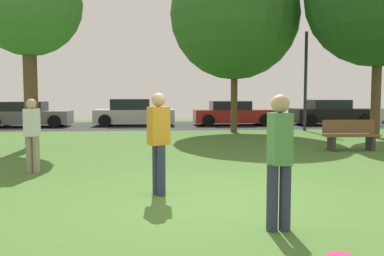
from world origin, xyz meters
TOP-DOWN VIEW (x-y plane):
  - ground_plane at (0.00, 0.00)m, footprint 44.00×44.00m
  - road_strip at (0.00, 16.00)m, footprint 44.00×6.40m
  - birch_tree_lone at (2.65, 11.77)m, footprint 5.60×5.60m
  - oak_tree_right at (-4.61, 6.86)m, footprint 3.23×3.23m
  - person_thrower at (-0.77, 0.55)m, footprint 0.39×0.34m
  - person_bystander at (0.66, -1.38)m, footprint 0.30×0.33m
  - person_walking at (-3.43, 2.80)m, footprint 0.29×0.37m
  - parked_car_grey at (-7.35, 15.76)m, footprint 4.15×1.96m
  - parked_car_silver at (-1.98, 16.20)m, footprint 4.23×2.09m
  - parked_car_red at (3.41, 15.93)m, footprint 4.33×2.02m
  - parked_car_black at (8.79, 15.66)m, footprint 4.28×2.04m
  - park_bench at (4.94, 5.52)m, footprint 1.60×0.45m
  - street_lamp_post at (6.04, 12.20)m, footprint 0.14×0.14m

SIDE VIEW (x-z plane):
  - ground_plane at x=0.00m, z-range 0.00..0.00m
  - road_strip at x=0.00m, z-range 0.00..0.01m
  - park_bench at x=4.94m, z-range 0.01..0.91m
  - parked_car_grey at x=-7.35m, z-range -0.05..1.25m
  - parked_car_red at x=3.41m, z-range -0.04..1.27m
  - parked_car_black at x=8.79m, z-range -0.05..1.33m
  - parked_car_silver at x=-1.98m, z-range -0.06..1.36m
  - person_walking at x=-3.43m, z-range 0.07..1.63m
  - person_bystander at x=0.66m, z-range 0.08..1.74m
  - person_thrower at x=-0.77m, z-range 0.09..1.77m
  - street_lamp_post at x=6.04m, z-range 0.00..4.50m
  - oak_tree_right at x=-4.61m, z-range 1.37..7.42m
  - birch_tree_lone at x=2.65m, z-range 1.15..9.07m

